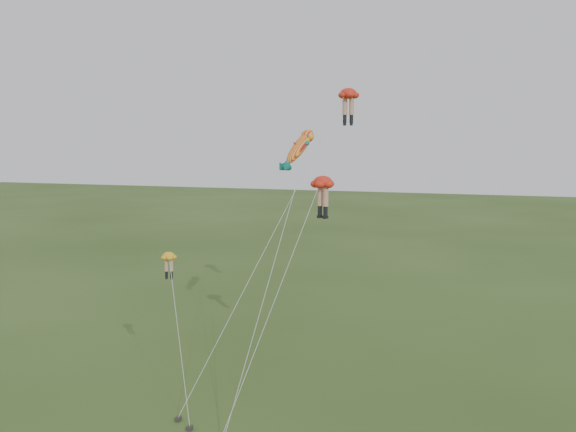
% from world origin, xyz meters
% --- Properties ---
extents(ground, '(300.00, 300.00, 0.00)m').
position_xyz_m(ground, '(0.00, 0.00, 0.00)').
color(ground, '#2C4217').
rests_on(ground, ground).
extents(legs_kite_red_high, '(7.22, 14.58, 18.83)m').
position_xyz_m(legs_kite_red_high, '(3.52, 12.24, 17.98)').
color(legs_kite_red_high, red).
rests_on(legs_kite_red_high, ground).
extents(legs_kite_red_mid, '(3.91, 10.70, 13.14)m').
position_xyz_m(legs_kite_red_mid, '(3.32, 6.69, 12.40)').
color(legs_kite_red_mid, red).
rests_on(legs_kite_red_mid, ground).
extents(legs_kite_yellow, '(3.72, 4.37, 8.85)m').
position_xyz_m(legs_kite_yellow, '(-4.40, 1.47, 8.09)').
color(legs_kite_yellow, gold).
rests_on(legs_kite_yellow, ground).
extents(fish_kite, '(2.20, 13.45, 16.26)m').
position_xyz_m(fish_kite, '(1.13, 9.13, 14.77)').
color(fish_kite, yellow).
rests_on(fish_kite, ground).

